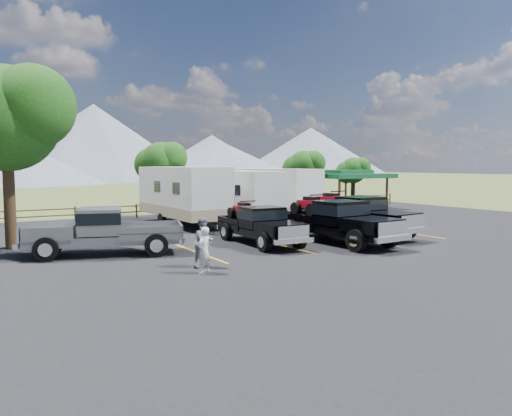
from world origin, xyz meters
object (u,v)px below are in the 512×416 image
tree_big_nw (5,119)px  pavilion (343,175)px  rig_center (336,220)px  trailer_right (268,193)px  person_b (204,242)px  trailer_left (183,195)px  pickup_silver (104,230)px  rig_left (260,224)px  rig_right (357,215)px  trailer_center (237,196)px  person_a (204,250)px

tree_big_nw → pavilion: bearing=17.3°
rig_center → trailer_right: bearing=71.7°
trailer_right → person_b: size_ratio=5.46×
trailer_left → pickup_silver: bearing=-132.0°
rig_left → rig_right: size_ratio=0.84×
rig_left → trailer_left: bearing=93.9°
trailer_center → person_b: bearing=-126.2°
rig_center → trailer_center: (-0.13, 9.26, 0.64)m
rig_left → person_b: (-4.36, -3.39, -0.04)m
rig_center → person_a: (-7.98, -2.75, -0.28)m
tree_big_nw → rig_center: size_ratio=1.17×
pavilion → person_a: size_ratio=3.98×
pavilion → trailer_center: size_ratio=0.66×
tree_big_nw → person_b: 10.68m
pavilion → trailer_left: 16.37m
rig_right → trailer_left: (-5.84, 8.76, 0.74)m
tree_big_nw → person_a: tree_big_nw is taller
rig_left → rig_center: size_ratio=0.87×
trailer_left → pickup_silver: (-6.55, -7.64, -0.84)m
trailer_left → trailer_center: 3.39m
pavilion → trailer_right: trailer_right is taller
tree_big_nw → trailer_right: bearing=14.8°
pavilion → trailer_right: size_ratio=0.64×
pavilion → pickup_silver: bearing=-152.7°
pavilion → rig_center: 18.81m
rig_right → pickup_silver: 12.44m
pickup_silver → person_b: (2.42, -4.22, -0.10)m
rig_right → trailer_right: size_ratio=0.71×
person_b → rig_right: bearing=-5.9°
tree_big_nw → rig_left: (9.92, -4.43, -4.63)m
pavilion → person_b: size_ratio=3.50×
trailer_left → person_a: trailer_left is taller
pickup_silver → trailer_left: bearing=156.5°
pavilion → trailer_center: trailer_center is taller
rig_left → pavilion: bearing=40.8°
trailer_center → trailer_right: (2.84, 0.96, 0.05)m
tree_big_nw → rig_left: size_ratio=1.35×
rig_left → trailer_left: size_ratio=0.58×
pickup_silver → person_a: bearing=38.0°
tree_big_nw → rig_center: tree_big_nw is taller
pavilion → pickup_silver: (-22.40, -11.58, -1.76)m
tree_big_nw → rig_left: tree_big_nw is taller
trailer_left → pickup_silver: trailer_left is taller
rig_left → trailer_left: trailer_left is taller
person_b → pavilion: bearing=15.1°
rig_center → trailer_left: trailer_left is taller
pavilion → person_a: pavilion is taller
rig_right → pickup_silver: bearing=168.7°
rig_center → trailer_right: (2.71, 10.22, 0.69)m
rig_left → trailer_right: trailer_right is taller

